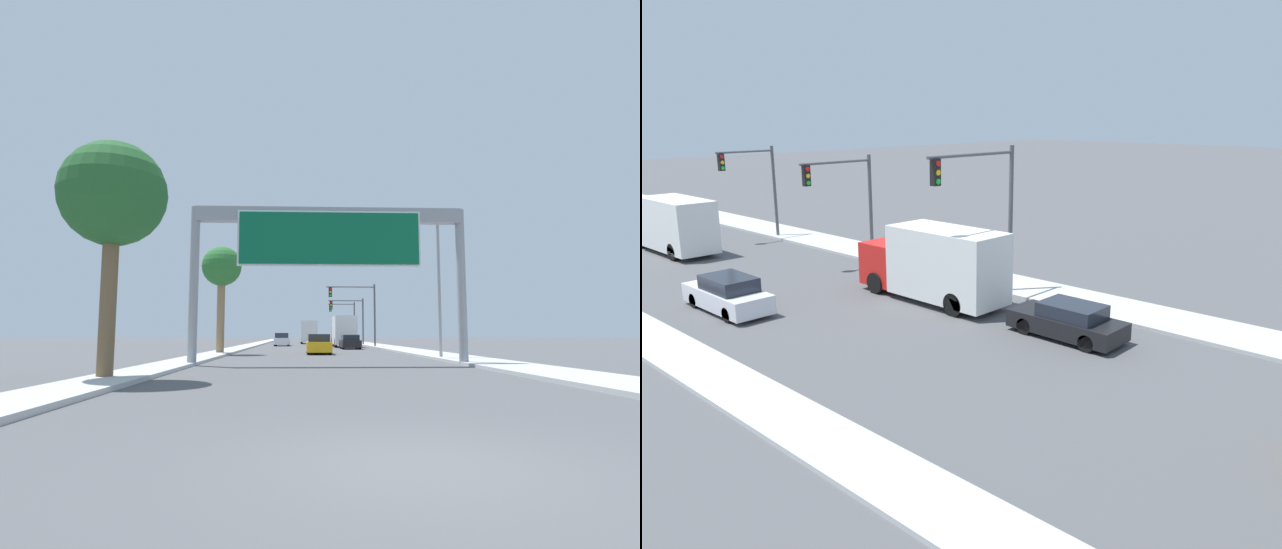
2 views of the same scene
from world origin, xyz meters
TOP-DOWN VIEW (x-y plane):
  - ground_plane at (0.00, 0.00)m, footprint 300.00×300.00m
  - sidewalk_right at (7.75, 60.00)m, footprint 3.00×120.00m
  - median_strip_left at (-7.25, 60.00)m, footprint 2.00×120.00m
  - sign_gantry at (0.00, 17.87)m, footprint 13.33×0.73m
  - car_far_left at (0.00, 31.05)m, footprint 1.74×4.77m
  - car_near_left at (-3.50, 55.10)m, footprint 1.79×4.75m
  - car_near_center at (3.50, 42.64)m, footprint 1.79×4.40m
  - truck_box_primary at (3.50, 49.62)m, footprint 2.33×7.53m
  - truck_box_secondary at (0.00, 68.39)m, footprint 2.38×7.75m
  - traffic_light_near_intersection at (5.11, 48.00)m, footprint 5.34×0.32m
  - traffic_light_mid_block at (5.28, 58.00)m, footprint 4.55×0.32m
  - traffic_light_far_intersection at (5.51, 68.00)m, footprint 3.97×0.32m
  - palm_tree_foreground at (-7.56, 10.44)m, footprint 3.46×3.46m
  - palm_tree_background at (-7.07, 30.35)m, footprint 2.88×2.88m
  - street_lamp_right at (6.50, 23.28)m, footprint 2.71×0.28m

SIDE VIEW (x-z plane):
  - ground_plane at x=0.00m, z-range 0.00..0.00m
  - sidewalk_right at x=7.75m, z-range 0.00..0.15m
  - median_strip_left at x=-7.25m, z-range 0.00..0.15m
  - car_near_center at x=3.50m, z-range -0.03..1.33m
  - car_far_left at x=0.00m, z-range -0.04..1.41m
  - car_near_left at x=-3.50m, z-range -0.05..1.50m
  - truck_box_secondary at x=0.00m, z-range 0.02..3.34m
  - truck_box_primary at x=3.50m, z-range 0.02..3.38m
  - traffic_light_mid_block at x=5.28m, z-range 1.07..7.04m
  - traffic_light_far_intersection at x=5.51m, z-range 1.04..7.15m
  - traffic_light_near_intersection at x=5.11m, z-range 1.23..8.05m
  - street_lamp_right at x=6.50m, z-range 0.79..9.14m
  - palm_tree_foreground at x=-7.56m, z-range 2.05..9.85m
  - sign_gantry at x=0.00m, z-range 2.25..9.82m
  - palm_tree_background at x=-7.07m, z-range 2.21..10.01m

